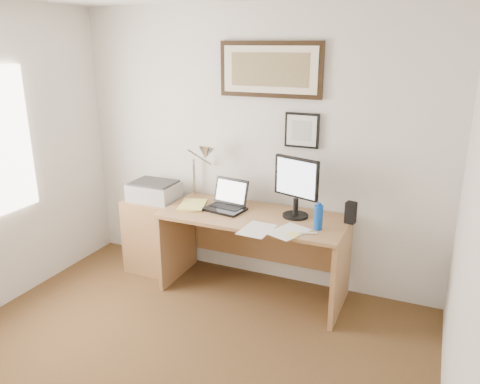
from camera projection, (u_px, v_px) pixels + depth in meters
The scene contains 18 objects.
wall_back at pixel (254, 148), 4.26m from camera, with size 3.50×0.02×2.50m, color silver.
wall_right at pixel (476, 286), 1.85m from camera, with size 0.02×4.00×2.50m, color silver.
side_cabinet at pixel (155, 235), 4.60m from camera, with size 0.50×0.40×0.73m, color olive.
water_bottle at pixel (318, 217), 3.70m from camera, with size 0.07×0.07×0.20m, color #0D43AC.
bottle_cap at pixel (319, 204), 3.66m from camera, with size 0.04×0.04×0.02m, color #0D43AC.
speaker at pixel (351, 213), 3.83m from camera, with size 0.08×0.07×0.18m, color black.
paper_sheet_a at pixel (257, 229), 3.72m from camera, with size 0.23×0.32×0.00m, color silver.
paper_sheet_b at pixel (289, 231), 3.67m from camera, with size 0.23×0.32×0.00m, color silver.
sticky_pad at pixel (293, 234), 3.60m from camera, with size 0.09×0.09×0.01m, color #EDE270.
marker_pen at pixel (308, 233), 3.63m from camera, with size 0.02×0.02×0.14m, color silver.
book at pixel (181, 205), 4.26m from camera, with size 0.22×0.31×0.02m, color #F0E671.
desk at pixel (257, 236), 4.18m from camera, with size 1.60×0.70×0.75m.
laptop at pixel (227, 203), 4.17m from camera, with size 0.37×0.34×0.26m.
lcd_monitor at pixel (296, 184), 3.90m from camera, with size 0.41×0.22×0.52m.
printer at pixel (154, 191), 4.47m from camera, with size 0.44×0.34×0.18m.
desk_lamp at pixel (205, 155), 4.27m from camera, with size 0.29×0.27×0.53m.
picture_large at pixel (270, 70), 3.97m from camera, with size 0.92×0.04×0.47m.
picture_small at pixel (302, 130), 4.01m from camera, with size 0.30×0.03×0.30m.
Camera 1 is at (1.55, -1.89, 2.17)m, focal length 35.00 mm.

